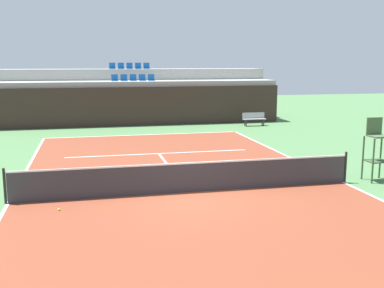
{
  "coord_description": "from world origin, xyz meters",
  "views": [
    {
      "loc": [
        -3.05,
        -13.76,
        4.1
      ],
      "look_at": [
        0.55,
        2.0,
        1.2
      ],
      "focal_mm": 42.83,
      "sensor_mm": 36.0,
      "label": 1
    }
  ],
  "objects": [
    {
      "name": "stands_tier_upper",
      "position": [
        0.0,
        19.74,
        1.81
      ],
      "size": [
        19.51,
        2.4,
        3.61
      ],
      "primitive_type": "cube",
      "color": "#9E9E99",
      "rests_on": "ground_plane"
    },
    {
      "name": "seating_row_upper",
      "position": [
        -0.0,
        19.83,
        3.74
      ],
      "size": [
        2.9,
        0.44,
        0.44
      ],
      "color": "#145193",
      "rests_on": "stands_tier_upper"
    },
    {
      "name": "stands_tier_lower",
      "position": [
        0.0,
        17.34,
        1.43
      ],
      "size": [
        19.51,
        2.4,
        2.85
      ],
      "primitive_type": "cube",
      "color": "#9E9E99",
      "rests_on": "ground_plane"
    },
    {
      "name": "centre_service_line",
      "position": [
        0.0,
        3.2,
        0.01
      ],
      "size": [
        0.1,
        6.4,
        0.0
      ],
      "primitive_type": "cube",
      "color": "white",
      "rests_on": "court_surface"
    },
    {
      "name": "court_surface",
      "position": [
        0.0,
        0.0,
        0.01
      ],
      "size": [
        11.0,
        24.0,
        0.01
      ],
      "primitive_type": "cube",
      "color": "brown",
      "rests_on": "ground_plane"
    },
    {
      "name": "sideline_left",
      "position": [
        -5.45,
        0.0,
        0.01
      ],
      "size": [
        0.1,
        24.0,
        0.0
      ],
      "primitive_type": "cube",
      "color": "white",
      "rests_on": "court_surface"
    },
    {
      "name": "tennis_ball_0",
      "position": [
        -3.95,
        -1.0,
        0.04
      ],
      "size": [
        0.07,
        0.07,
        0.07
      ],
      "primitive_type": "sphere",
      "color": "#CCE033",
      "rests_on": "court_surface"
    },
    {
      "name": "ground_plane",
      "position": [
        0.0,
        0.0,
        0.0
      ],
      "size": [
        80.0,
        80.0,
        0.0
      ],
      "primitive_type": "plane",
      "color": "#477042"
    },
    {
      "name": "service_line_far",
      "position": [
        0.0,
        6.4,
        0.01
      ],
      "size": [
        8.26,
        0.1,
        0.0
      ],
      "primitive_type": "cube",
      "color": "white",
      "rests_on": "court_surface"
    },
    {
      "name": "tennis_net",
      "position": [
        0.0,
        0.0,
        0.51
      ],
      "size": [
        11.08,
        0.08,
        1.07
      ],
      "color": "black",
      "rests_on": "court_surface"
    },
    {
      "name": "umpire_chair",
      "position": [
        6.7,
        0.06,
        1.19
      ],
      "size": [
        0.76,
        0.66,
        2.2
      ],
      "color": "#334C2D",
      "rests_on": "ground_plane"
    },
    {
      "name": "baseline_far",
      "position": [
        0.0,
        11.95,
        0.01
      ],
      "size": [
        11.0,
        0.1,
        0.0
      ],
      "primitive_type": "cube",
      "color": "white",
      "rests_on": "court_surface"
    },
    {
      "name": "back_wall",
      "position": [
        0.0,
        15.99,
        1.26
      ],
      "size": [
        19.51,
        0.3,
        2.53
      ],
      "primitive_type": "cube",
      "color": "#33231E",
      "rests_on": "ground_plane"
    },
    {
      "name": "player_bench",
      "position": [
        7.48,
        14.21,
        0.51
      ],
      "size": [
        1.5,
        0.4,
        0.85
      ],
      "color": "#99999E",
      "rests_on": "ground_plane"
    },
    {
      "name": "sideline_right",
      "position": [
        5.45,
        0.0,
        0.01
      ],
      "size": [
        0.1,
        24.0,
        0.0
      ],
      "primitive_type": "cube",
      "color": "white",
      "rests_on": "court_surface"
    },
    {
      "name": "seating_row_lower",
      "position": [
        -0.0,
        17.43,
        2.98
      ],
      "size": [
        2.9,
        0.44,
        0.44
      ],
      "color": "#145193",
      "rests_on": "stands_tier_lower"
    }
  ]
}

